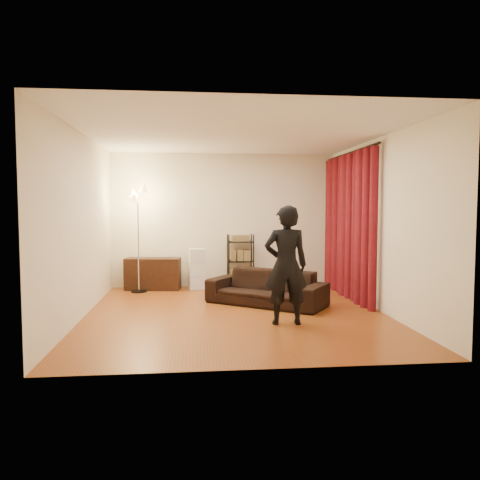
{
  "coord_description": "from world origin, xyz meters",
  "views": [
    {
      "loc": [
        -0.65,
        -7.02,
        1.61
      ],
      "look_at": [
        0.1,
        0.3,
        1.1
      ],
      "focal_mm": 35.0,
      "sensor_mm": 36.0,
      "label": 1
    }
  ],
  "objects": [
    {
      "name": "wall_back",
      "position": [
        0.0,
        2.5,
        1.35
      ],
      "size": [
        5.0,
        0.0,
        5.0
      ],
      "primitive_type": "plane",
      "rotation": [
        1.57,
        0.0,
        0.0
      ],
      "color": "#F2E9CD",
      "rests_on": "ground"
    },
    {
      "name": "floor_lamp",
      "position": [
        -1.67,
        1.97,
        1.0
      ],
      "size": [
        0.38,
        0.38,
        2.0
      ],
      "primitive_type": null,
      "rotation": [
        0.0,
        0.0,
        0.07
      ],
      "color": "silver",
      "rests_on": "ground"
    },
    {
      "name": "person",
      "position": [
        0.63,
        -0.73,
        0.82
      ],
      "size": [
        0.61,
        0.42,
        1.64
      ],
      "primitive_type": "imported",
      "rotation": [
        0.0,
        0.0,
        3.1
      ],
      "color": "black",
      "rests_on": "ground"
    },
    {
      "name": "storage_boxes",
      "position": [
        -0.56,
        2.16,
        0.4
      ],
      "size": [
        0.37,
        0.32,
        0.8
      ],
      "primitive_type": null,
      "rotation": [
        0.0,
        0.0,
        0.2
      ],
      "color": "silver",
      "rests_on": "ground"
    },
    {
      "name": "media_cabinet",
      "position": [
        -1.42,
        2.23,
        0.31
      ],
      "size": [
        1.1,
        0.52,
        0.62
      ],
      "primitive_type": "cube",
      "rotation": [
        0.0,
        0.0,
        -0.12
      ],
      "color": "black",
      "rests_on": "ground"
    },
    {
      "name": "wall_front",
      "position": [
        0.0,
        -2.5,
        1.35
      ],
      "size": [
        5.0,
        0.0,
        5.0
      ],
      "primitive_type": "plane",
      "rotation": [
        -1.57,
        0.0,
        0.0
      ],
      "color": "#F2E9CD",
      "rests_on": "ground"
    },
    {
      "name": "curtain_rod",
      "position": [
        2.15,
        1.12,
        2.58
      ],
      "size": [
        0.04,
        2.65,
        0.04
      ],
      "primitive_type": "cylinder",
      "rotation": [
        1.57,
        0.0,
        0.0
      ],
      "color": "black",
      "rests_on": "wall_right"
    },
    {
      "name": "wall_left",
      "position": [
        -2.25,
        0.0,
        1.35
      ],
      "size": [
        0.0,
        5.0,
        5.0
      ],
      "primitive_type": "plane",
      "rotation": [
        1.57,
        0.0,
        1.57
      ],
      "color": "#F2E9CD",
      "rests_on": "ground"
    },
    {
      "name": "wire_shelf",
      "position": [
        0.31,
        2.28,
        0.54
      ],
      "size": [
        0.56,
        0.46,
        1.07
      ],
      "primitive_type": null,
      "rotation": [
        0.0,
        0.0,
        0.26
      ],
      "color": "black",
      "rests_on": "ground"
    },
    {
      "name": "curtain",
      "position": [
        2.13,
        1.12,
        1.28
      ],
      "size": [
        0.22,
        2.65,
        2.55
      ],
      "primitive_type": null,
      "color": "maroon",
      "rests_on": "ground"
    },
    {
      "name": "sofa",
      "position": [
        0.56,
        0.56,
        0.29
      ],
      "size": [
        2.03,
        1.76,
        0.57
      ],
      "primitive_type": "imported",
      "rotation": [
        0.0,
        0.0,
        -0.63
      ],
      "color": "black",
      "rests_on": "ground"
    },
    {
      "name": "floor",
      "position": [
        0.0,
        0.0,
        0.0
      ],
      "size": [
        5.0,
        5.0,
        0.0
      ],
      "primitive_type": "plane",
      "color": "#8C3E14",
      "rests_on": "ground"
    },
    {
      "name": "wall_right",
      "position": [
        2.25,
        0.0,
        1.35
      ],
      "size": [
        0.0,
        5.0,
        5.0
      ],
      "primitive_type": "plane",
      "rotation": [
        1.57,
        0.0,
        -1.57
      ],
      "color": "#F2E9CD",
      "rests_on": "ground"
    },
    {
      "name": "ceiling",
      "position": [
        0.0,
        0.0,
        2.7
      ],
      "size": [
        5.0,
        5.0,
        0.0
      ],
      "primitive_type": "plane",
      "rotation": [
        3.14,
        0.0,
        0.0
      ],
      "color": "white",
      "rests_on": "ground"
    }
  ]
}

